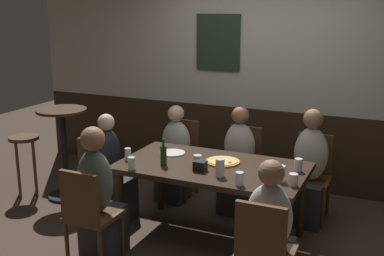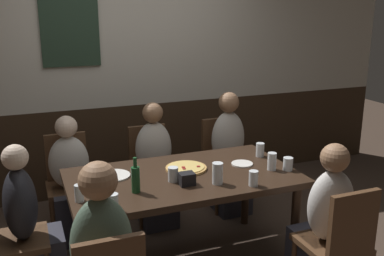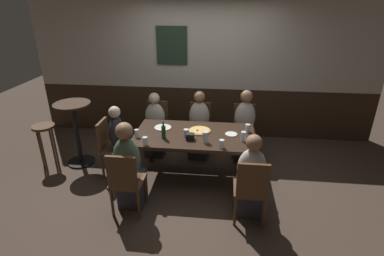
{
  "view_description": "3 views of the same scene",
  "coord_description": "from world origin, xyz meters",
  "px_view_note": "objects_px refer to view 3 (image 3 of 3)",
  "views": [
    {
      "loc": [
        1.56,
        -3.88,
        2.17
      ],
      "look_at": [
        -0.18,
        -0.07,
        1.09
      ],
      "focal_mm": 44.42,
      "sensor_mm": 36.0,
      "label": 1
    },
    {
      "loc": [
        -1.09,
        -2.94,
        1.98
      ],
      "look_at": [
        0.05,
        -0.06,
        1.12
      ],
      "focal_mm": 41.27,
      "sensor_mm": 36.0,
      "label": 2
    },
    {
      "loc": [
        0.39,
        -3.87,
        2.56
      ],
      "look_at": [
        -0.04,
        0.02,
        0.82
      ],
      "focal_mm": 27.89,
      "sensor_mm": 36.0,
      "label": 3
    }
  ],
  "objects_px": {
    "chair_right_far": "(244,127)",
    "dining_table": "(195,139)",
    "person_left_far": "(155,129)",
    "person_left_near": "(129,171)",
    "beer_glass_half": "(137,134)",
    "pizza": "(200,131)",
    "person_right_near": "(250,181)",
    "condiment_caddy": "(190,137)",
    "pint_glass_pale": "(205,138)",
    "tumbler_short": "(145,142)",
    "chair_mid_far": "(200,125)",
    "plate_white_small": "(231,134)",
    "pint_glass_stout": "(222,144)",
    "chair_left_near": "(126,180)",
    "bar_stool": "(45,135)",
    "tumbler_water": "(248,129)",
    "highball_clear": "(252,140)",
    "beer_bottle_green": "(164,132)",
    "chair_right_near": "(251,188)",
    "person_right_far": "(244,130)",
    "side_bar_table": "(76,129)",
    "chair_head_west": "(111,145)",
    "person_mid_far": "(199,130)",
    "chair_left_far": "(157,123)",
    "person_head_west": "(121,147)",
    "plate_white_large": "(163,127)",
    "beer_glass_tall": "(243,137)",
    "pint_glass_amber": "(186,133)"
  },
  "relations": [
    {
      "from": "chair_mid_far",
      "to": "plate_white_small",
      "type": "relative_size",
      "value": 5.05
    },
    {
      "from": "chair_left_far",
      "to": "pizza",
      "type": "distance_m",
      "value": 1.17
    },
    {
      "from": "tumbler_water",
      "to": "pizza",
      "type": "bearing_deg",
      "value": -175.09
    },
    {
      "from": "beer_glass_half",
      "to": "beer_glass_tall",
      "type": "distance_m",
      "value": 1.48
    },
    {
      "from": "chair_left_near",
      "to": "bar_stool",
      "type": "bearing_deg",
      "value": 148.61
    },
    {
      "from": "dining_table",
      "to": "pint_glass_stout",
      "type": "bearing_deg",
      "value": -43.85
    },
    {
      "from": "person_head_west",
      "to": "chair_head_west",
      "type": "bearing_deg",
      "value": 180.0
    },
    {
      "from": "chair_right_near",
      "to": "person_right_far",
      "type": "relative_size",
      "value": 0.74
    },
    {
      "from": "dining_table",
      "to": "chair_mid_far",
      "type": "height_order",
      "value": "chair_mid_far"
    },
    {
      "from": "chair_right_near",
      "to": "pint_glass_amber",
      "type": "height_order",
      "value": "chair_right_near"
    },
    {
      "from": "person_head_west",
      "to": "beer_bottle_green",
      "type": "distance_m",
      "value": 0.82
    },
    {
      "from": "chair_right_near",
      "to": "beer_glass_half",
      "type": "bearing_deg",
      "value": 155.67
    },
    {
      "from": "bar_stool",
      "to": "chair_left_near",
      "type": "bearing_deg",
      "value": -31.39
    },
    {
      "from": "person_right_near",
      "to": "condiment_caddy",
      "type": "distance_m",
      "value": 1.02
    },
    {
      "from": "chair_left_near",
      "to": "person_right_near",
      "type": "height_order",
      "value": "person_right_near"
    },
    {
      "from": "chair_head_west",
      "to": "pint_glass_stout",
      "type": "height_order",
      "value": "chair_head_west"
    },
    {
      "from": "chair_head_west",
      "to": "condiment_caddy",
      "type": "distance_m",
      "value": 1.28
    },
    {
      "from": "person_left_near",
      "to": "highball_clear",
      "type": "bearing_deg",
      "value": 18.78
    },
    {
      "from": "chair_right_far",
      "to": "side_bar_table",
      "type": "bearing_deg",
      "value": -166.52
    },
    {
      "from": "chair_head_west",
      "to": "tumbler_short",
      "type": "height_order",
      "value": "chair_head_west"
    },
    {
      "from": "pint_glass_pale",
      "to": "tumbler_short",
      "type": "bearing_deg",
      "value": -168.27
    },
    {
      "from": "chair_head_west",
      "to": "tumbler_water",
      "type": "bearing_deg",
      "value": 4.57
    },
    {
      "from": "beer_glass_tall",
      "to": "plate_white_large",
      "type": "distance_m",
      "value": 1.23
    },
    {
      "from": "chair_left_far",
      "to": "chair_left_near",
      "type": "xyz_separation_m",
      "value": [
        0.0,
        -1.78,
        0.0
      ]
    },
    {
      "from": "person_mid_far",
      "to": "plate_white_small",
      "type": "bearing_deg",
      "value": -52.76
    },
    {
      "from": "chair_right_near",
      "to": "plate_white_large",
      "type": "relative_size",
      "value": 3.46
    },
    {
      "from": "person_mid_far",
      "to": "plate_white_small",
      "type": "relative_size",
      "value": 6.58
    },
    {
      "from": "condiment_caddy",
      "to": "chair_left_far",
      "type": "bearing_deg",
      "value": 123.58
    },
    {
      "from": "chair_mid_far",
      "to": "beer_bottle_green",
      "type": "relative_size",
      "value": 3.49
    },
    {
      "from": "person_head_west",
      "to": "beer_glass_half",
      "type": "distance_m",
      "value": 0.49
    },
    {
      "from": "pint_glass_stout",
      "to": "person_mid_far",
      "type": "bearing_deg",
      "value": 109.57
    },
    {
      "from": "person_head_west",
      "to": "chair_left_far",
      "type": "bearing_deg",
      "value": 68.27
    },
    {
      "from": "beer_bottle_green",
      "to": "plate_white_small",
      "type": "height_order",
      "value": "beer_bottle_green"
    },
    {
      "from": "chair_right_far",
      "to": "person_right_near",
      "type": "distance_m",
      "value": 1.62
    },
    {
      "from": "pint_glass_amber",
      "to": "tumbler_water",
      "type": "bearing_deg",
      "value": 16.16
    },
    {
      "from": "pint_glass_stout",
      "to": "highball_clear",
      "type": "distance_m",
      "value": 0.44
    },
    {
      "from": "side_bar_table",
      "to": "chair_mid_far",
      "type": "bearing_deg",
      "value": 18.47
    },
    {
      "from": "dining_table",
      "to": "person_right_near",
      "type": "xyz_separation_m",
      "value": [
        0.76,
        -0.73,
        -0.19
      ]
    },
    {
      "from": "chair_right_far",
      "to": "dining_table",
      "type": "bearing_deg",
      "value": -130.4
    },
    {
      "from": "highball_clear",
      "to": "tumbler_short",
      "type": "bearing_deg",
      "value": -171.51
    },
    {
      "from": "beer_glass_half",
      "to": "pizza",
      "type": "bearing_deg",
      "value": 18.76
    },
    {
      "from": "dining_table",
      "to": "tumbler_short",
      "type": "distance_m",
      "value": 0.75
    },
    {
      "from": "dining_table",
      "to": "chair_mid_far",
      "type": "relative_size",
      "value": 1.96
    },
    {
      "from": "person_left_near",
      "to": "pint_glass_stout",
      "type": "relative_size",
      "value": 10.82
    },
    {
      "from": "person_right_far",
      "to": "condiment_caddy",
      "type": "xyz_separation_m",
      "value": [
        -0.8,
        -0.92,
        0.28
      ]
    },
    {
      "from": "beer_glass_half",
      "to": "plate_white_small",
      "type": "xyz_separation_m",
      "value": [
        1.32,
        0.23,
        -0.04
      ]
    },
    {
      "from": "chair_right_far",
      "to": "beer_bottle_green",
      "type": "xyz_separation_m",
      "value": [
        -1.17,
        -1.07,
        0.34
      ]
    },
    {
      "from": "person_left_far",
      "to": "person_left_near",
      "type": "height_order",
      "value": "person_left_near"
    },
    {
      "from": "side_bar_table",
      "to": "person_mid_far",
      "type": "bearing_deg",
      "value": 14.03
    },
    {
      "from": "person_left_far",
      "to": "tumbler_water",
      "type": "height_order",
      "value": "person_left_far"
    }
  ]
}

